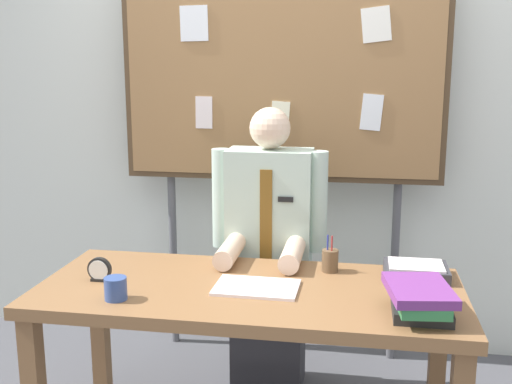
% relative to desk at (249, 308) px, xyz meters
% --- Properties ---
extents(back_wall, '(6.40, 0.08, 2.70)m').
position_rel_desk_xyz_m(back_wall, '(0.00, 1.14, 0.71)').
color(back_wall, silver).
rests_on(back_wall, ground_plane).
extents(desk, '(1.68, 0.73, 0.74)m').
position_rel_desk_xyz_m(desk, '(0.00, 0.00, 0.00)').
color(desk, brown).
rests_on(desk, ground_plane).
extents(person, '(0.55, 0.56, 1.41)m').
position_rel_desk_xyz_m(person, '(0.00, 0.54, 0.01)').
color(person, '#2D2D33').
rests_on(person, ground_plane).
extents(bulletin_board, '(1.69, 0.09, 2.14)m').
position_rel_desk_xyz_m(bulletin_board, '(0.00, 0.94, 0.90)').
color(bulletin_board, '#4C3823').
rests_on(bulletin_board, ground_plane).
extents(book_stack, '(0.25, 0.32, 0.11)m').
position_rel_desk_xyz_m(book_stack, '(0.64, -0.18, 0.15)').
color(book_stack, '#262626').
rests_on(book_stack, desk).
extents(open_notebook, '(0.33, 0.22, 0.01)m').
position_rel_desk_xyz_m(open_notebook, '(0.03, -0.02, 0.10)').
color(open_notebook, silver).
rests_on(open_notebook, desk).
extents(desk_clock, '(0.10, 0.04, 0.10)m').
position_rel_desk_xyz_m(desk_clock, '(-0.61, -0.04, 0.14)').
color(desk_clock, black).
rests_on(desk_clock, desk).
extents(coffee_mug, '(0.08, 0.08, 0.09)m').
position_rel_desk_xyz_m(coffee_mug, '(-0.47, -0.22, 0.13)').
color(coffee_mug, '#334C8C').
rests_on(coffee_mug, desk).
extents(pen_holder, '(0.07, 0.07, 0.16)m').
position_rel_desk_xyz_m(pen_holder, '(0.31, 0.24, 0.14)').
color(pen_holder, brown).
rests_on(pen_holder, desk).
extents(paper_tray, '(0.26, 0.20, 0.06)m').
position_rel_desk_xyz_m(paper_tray, '(0.66, 0.22, 0.12)').
color(paper_tray, '#333338').
rests_on(paper_tray, desk).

